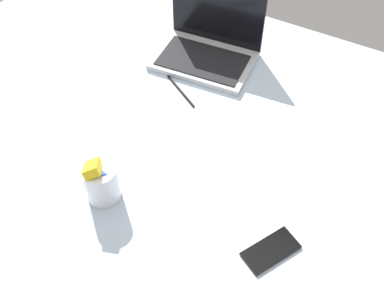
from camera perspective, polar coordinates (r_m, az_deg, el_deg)
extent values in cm
cube|color=silver|center=(148.04, -4.22, -0.36)|extent=(180.00, 140.00, 18.00)
cube|color=#B7BABC|center=(162.66, 1.51, 10.18)|extent=(35.10, 26.13, 2.00)
cube|color=black|center=(160.83, 1.30, 10.21)|extent=(30.53, 19.76, 0.40)
cube|color=black|center=(164.14, 3.12, 15.51)|extent=(32.94, 4.23, 21.00)
cylinder|color=silver|center=(123.26, -10.98, -4.68)|extent=(9.00, 9.00, 11.00)
cube|color=blue|center=(125.18, -10.97, -5.25)|extent=(7.30, 7.09, 4.73)
cube|color=orange|center=(123.26, -11.00, -4.81)|extent=(5.29, 6.55, 5.11)
cube|color=orange|center=(121.66, -11.28, -4.23)|extent=(6.33, 6.79, 5.65)
cube|color=blue|center=(119.91, -11.03, -3.61)|extent=(6.51, 6.91, 5.40)
cube|color=yellow|center=(118.75, -12.08, -2.94)|extent=(7.04, 7.33, 5.77)
cube|color=black|center=(118.11, 9.59, -12.69)|extent=(12.63, 15.55, 0.80)
cube|color=black|center=(152.00, -1.40, 6.49)|extent=(15.00, 9.06, 0.60)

